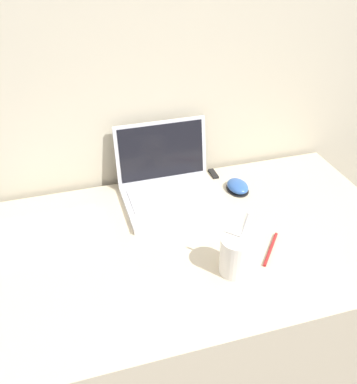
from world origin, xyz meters
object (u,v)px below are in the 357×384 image
Objects in this scene: drink_cup at (237,255)px; pen at (271,249)px; laptop at (169,184)px; computer_mouse at (238,187)px; usb_stick at (213,174)px; external_keyboard at (23,236)px.

drink_cup is 1.64× the size of pen.
laptop reaches higher than pen.
computer_mouse reaches higher than usb_stick.
drink_cup is 0.50m from usb_stick.
laptop is 3.16× the size of computer_mouse.
drink_cup is at bearing -79.95° from laptop.
external_keyboard is 0.72m from pen.
laptop is 2.61× the size of pen.
pen is at bearing -60.37° from laptop.
drink_cup is at bearing -159.61° from pen.
computer_mouse is 1.65× the size of usb_stick.
pen is at bearing -96.03° from computer_mouse.
laptop reaches higher than usb_stick.
external_keyboard is 7.39× the size of usb_stick.
drink_cup is 0.15m from pen.
computer_mouse is at bearing 83.97° from pen.
laptop is at bearing 100.05° from drink_cup.
drink_cup reaches higher than computer_mouse.
laptop is 0.40m from pen.
usb_stick is (0.19, 0.09, -0.04)m from laptop.
drink_cup reaches higher than usb_stick.
external_keyboard is (-0.54, 0.31, -0.05)m from drink_cup.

